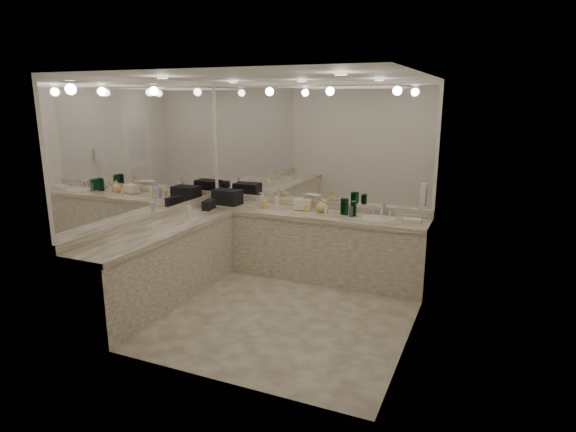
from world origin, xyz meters
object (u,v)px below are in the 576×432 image
at_px(sink, 378,219).
at_px(soap_bottle_b, 261,200).
at_px(wall_phone, 423,195).
at_px(hand_towel, 412,220).
at_px(cream_cosmetic_case, 302,205).
at_px(soap_bottle_a, 263,200).
at_px(soap_bottle_c, 321,205).
at_px(black_toiletry_bag, 227,197).

relative_size(sink, soap_bottle_b, 2.04).
height_order(wall_phone, hand_towel, wall_phone).
bearing_deg(cream_cosmetic_case, sink, -19.54).
distance_m(sink, soap_bottle_a, 1.65).
xyz_separation_m(wall_phone, soap_bottle_c, (-1.39, 0.56, -0.35)).
bearing_deg(soap_bottle_c, cream_cosmetic_case, 174.35).
xyz_separation_m(soap_bottle_a, soap_bottle_c, (0.86, 0.01, 0.00)).
bearing_deg(wall_phone, soap_bottle_a, 166.18).
xyz_separation_m(cream_cosmetic_case, hand_towel, (1.48, -0.07, -0.05)).
relative_size(cream_cosmetic_case, hand_towel, 1.06).
xyz_separation_m(wall_phone, cream_cosmetic_case, (-1.67, 0.59, -0.38)).
height_order(soap_bottle_a, soap_bottle_c, soap_bottle_c).
height_order(wall_phone, cream_cosmetic_case, wall_phone).
distance_m(sink, black_toiletry_bag, 2.19).
bearing_deg(soap_bottle_a, soap_bottle_c, 0.45).
bearing_deg(hand_towel, soap_bottle_b, -179.08).
relative_size(soap_bottle_a, soap_bottle_b, 0.90).
relative_size(wall_phone, soap_bottle_c, 1.23).
bearing_deg(sink, soap_bottle_c, 175.61).
distance_m(sink, soap_bottle_c, 0.79).
height_order(cream_cosmetic_case, hand_towel, cream_cosmetic_case).
height_order(sink, soap_bottle_a, soap_bottle_a).
height_order(sink, soap_bottle_b, soap_bottle_b).
relative_size(wall_phone, soap_bottle_b, 1.11).
xyz_separation_m(sink, soap_bottle_a, (-1.64, 0.05, 0.10)).
distance_m(soap_bottle_b, soap_bottle_c, 0.87).
bearing_deg(black_toiletry_bag, soap_bottle_a, 7.18).
height_order(sink, hand_towel, hand_towel).
distance_m(black_toiletry_bag, cream_cosmetic_case, 1.13).
xyz_separation_m(black_toiletry_bag, hand_towel, (2.61, 0.04, -0.09)).
distance_m(hand_towel, soap_bottle_a, 2.07).
distance_m(black_toiletry_bag, soap_bottle_a, 0.55).
bearing_deg(hand_towel, soap_bottle_c, 178.10).
bearing_deg(soap_bottle_b, hand_towel, 0.92).
relative_size(sink, black_toiletry_bag, 1.12).
relative_size(sink, soap_bottle_c, 2.25).
bearing_deg(soap_bottle_c, sink, -4.39).
xyz_separation_m(soap_bottle_b, soap_bottle_c, (0.87, 0.07, -0.01)).
relative_size(soap_bottle_a, soap_bottle_c, 0.99).
distance_m(black_toiletry_bag, soap_bottle_b, 0.54).
xyz_separation_m(sink, black_toiletry_bag, (-2.19, -0.02, 0.12)).
height_order(soap_bottle_a, soap_bottle_b, soap_bottle_b).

